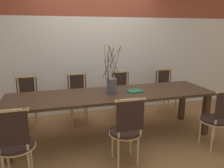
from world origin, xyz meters
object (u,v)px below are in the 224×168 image
at_px(vase_centerpiece, 112,85).
at_px(dining_table, 112,98).
at_px(book_stack, 135,91).
at_px(chair_near_center, 218,117).
at_px(chair_far_center, 122,94).

bearing_deg(vase_centerpiece, dining_table, -79.09).
height_order(vase_centerpiece, book_stack, vase_centerpiece).
distance_m(vase_centerpiece, book_stack, 0.40).
bearing_deg(chair_near_center, chair_far_center, 122.29).
relative_size(dining_table, vase_centerpiece, 4.33).
bearing_deg(book_stack, dining_table, 179.13).
distance_m(dining_table, chair_near_center, 1.59).
distance_m(chair_far_center, book_stack, 0.81).
relative_size(chair_near_center, book_stack, 3.56).
bearing_deg(chair_far_center, dining_table, 60.89).
height_order(dining_table, chair_far_center, chair_far_center).
height_order(chair_near_center, vase_centerpiece, vase_centerpiece).
bearing_deg(chair_near_center, book_stack, 143.05).
bearing_deg(chair_near_center, vase_centerpiece, 150.85).
xyz_separation_m(dining_table, book_stack, (0.38, -0.01, 0.09)).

